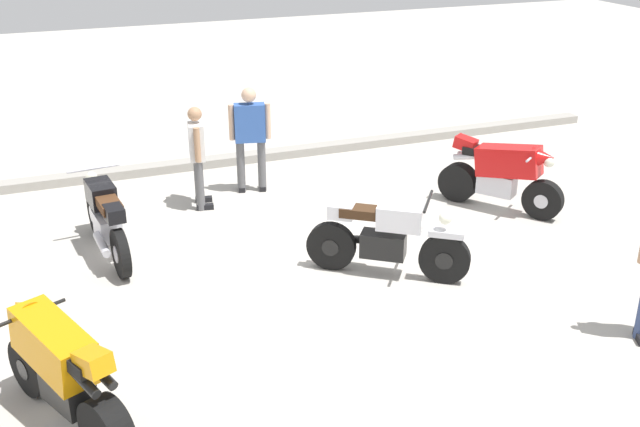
% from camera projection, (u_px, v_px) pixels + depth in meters
% --- Properties ---
extents(ground_plane, '(40.00, 40.00, 0.00)m').
position_uv_depth(ground_plane, '(357.00, 270.00, 9.87)').
color(ground_plane, '#B7B2A8').
extents(curb_edge, '(14.00, 0.30, 0.15)m').
position_uv_depth(curb_edge, '(255.00, 157.00, 13.78)').
color(curb_edge, '#9C978F').
rests_on(curb_edge, ground).
extents(motorcycle_black_cruiser, '(0.70, 2.09, 1.09)m').
position_uv_depth(motorcycle_black_cruiser, '(106.00, 219.00, 10.10)').
color(motorcycle_black_cruiser, black).
rests_on(motorcycle_black_cruiser, ground).
extents(motorcycle_silver_cruiser, '(1.76, 1.33, 1.09)m').
position_uv_depth(motorcycle_silver_cruiser, '(387.00, 238.00, 9.55)').
color(motorcycle_silver_cruiser, black).
rests_on(motorcycle_silver_cruiser, ground).
extents(motorcycle_red_sportbike, '(1.29, 1.70, 1.14)m').
position_uv_depth(motorcycle_red_sportbike, '(502.00, 173.00, 11.50)').
color(motorcycle_red_sportbike, black).
rests_on(motorcycle_red_sportbike, ground).
extents(motorcycle_orange_sportbike, '(1.05, 1.85, 1.14)m').
position_uv_depth(motorcycle_orange_sportbike, '(61.00, 368.00, 6.84)').
color(motorcycle_orange_sportbike, black).
rests_on(motorcycle_orange_sportbike, ground).
extents(person_in_white_shirt, '(0.37, 0.63, 1.58)m').
position_uv_depth(person_in_white_shirt, '(197.00, 152.00, 11.51)').
color(person_in_white_shirt, '#59595B').
rests_on(person_in_white_shirt, ground).
extents(person_in_blue_shirt, '(0.66, 0.40, 1.71)m').
position_uv_depth(person_in_blue_shirt, '(250.00, 133.00, 12.04)').
color(person_in_blue_shirt, '#59595B').
rests_on(person_in_blue_shirt, ground).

